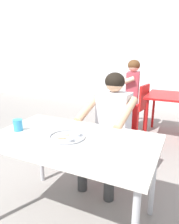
{
  "coord_description": "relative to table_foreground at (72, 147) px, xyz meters",
  "views": [
    {
      "loc": [
        0.86,
        -1.22,
        1.4
      ],
      "look_at": [
        0.12,
        0.34,
        0.89
      ],
      "focal_mm": 33.94,
      "sensor_mm": 36.0,
      "label": 1
    }
  ],
  "objects": [
    {
      "name": "back_wall",
      "position": [
        -0.09,
        3.96,
        1.03
      ],
      "size": [
        12.0,
        0.12,
        3.4
      ],
      "primitive_type": "cube",
      "color": "white",
      "rests_on": "ground"
    },
    {
      "name": "chair_red_left",
      "position": [
        -0.01,
        2.24,
        -0.17
      ],
      "size": [
        0.49,
        0.45,
        0.84
      ],
      "color": "red",
      "rests_on": "ground"
    },
    {
      "name": "table_foreground",
      "position": [
        0.0,
        0.0,
        0.0
      ],
      "size": [
        1.3,
        0.77,
        0.74
      ],
      "color": "silver",
      "rests_on": "ground"
    },
    {
      "name": "drinking_cup",
      "position": [
        -0.5,
        -0.05,
        0.12
      ],
      "size": [
        0.08,
        0.08,
        0.1
      ],
      "color": "#338CBF",
      "rests_on": "table_foreground"
    },
    {
      "name": "chair_foreground",
      "position": [
        0.08,
        0.88,
        -0.19
      ],
      "size": [
        0.44,
        0.46,
        0.81
      ],
      "color": "red",
      "rests_on": "ground"
    },
    {
      "name": "thali_tray",
      "position": [
        -0.04,
        -0.01,
        0.08
      ],
      "size": [
        0.29,
        0.29,
        0.03
      ],
      "color": "#B7BABF",
      "rests_on": "table_foreground"
    },
    {
      "name": "diner_foreground",
      "position": [
        0.07,
        0.66,
        0.04
      ],
      "size": [
        0.52,
        0.58,
        1.18
      ],
      "color": "#383838",
      "rests_on": "ground"
    },
    {
      "name": "table_background_red",
      "position": [
        0.59,
        2.26,
        -0.05
      ],
      "size": [
        0.86,
        0.79,
        0.71
      ],
      "color": "red",
      "rests_on": "ground"
    },
    {
      "name": "patron_background",
      "position": [
        -0.2,
        2.25,
        0.07
      ],
      "size": [
        0.59,
        0.55,
        1.25
      ],
      "color": "#393939",
      "rests_on": "ground"
    },
    {
      "name": "ground_plane",
      "position": [
        -0.09,
        -0.09,
        -0.69
      ],
      "size": [
        12.0,
        12.0,
        0.05
      ],
      "primitive_type": "cube",
      "color": "gray"
    }
  ]
}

